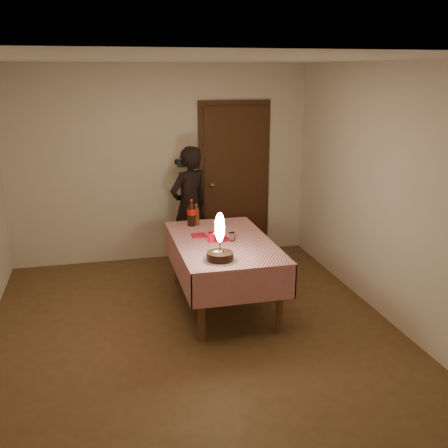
{
  "coord_description": "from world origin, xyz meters",
  "views": [
    {
      "loc": [
        -0.85,
        -4.65,
        2.5
      ],
      "look_at": [
        0.42,
        0.47,
        0.95
      ],
      "focal_mm": 42.0,
      "sensor_mm": 36.0,
      "label": 1
    }
  ],
  "objects": [
    {
      "name": "ground",
      "position": [
        0.0,
        0.0,
        0.0
      ],
      "size": [
        4.0,
        4.5,
        0.01
      ],
      "primitive_type": "cube",
      "color": "brown",
      "rests_on": "ground"
    },
    {
      "name": "room_shell",
      "position": [
        0.03,
        0.08,
        1.65
      ],
      "size": [
        4.04,
        4.54,
        2.62
      ],
      "color": "beige",
      "rests_on": "ground"
    },
    {
      "name": "dining_table",
      "position": [
        0.42,
        0.52,
        0.65
      ],
      "size": [
        1.02,
        1.72,
        0.75
      ],
      "color": "brown",
      "rests_on": "ground"
    },
    {
      "name": "birthday_cake",
      "position": [
        0.25,
        -0.06,
        0.88
      ],
      "size": [
        0.32,
        0.32,
        0.48
      ],
      "color": "white",
      "rests_on": "dining_table"
    },
    {
      "name": "red_plate",
      "position": [
        0.39,
        0.58,
        0.75
      ],
      "size": [
        0.22,
        0.22,
        0.01
      ],
      "primitive_type": "cylinder",
      "color": "red",
      "rests_on": "dining_table"
    },
    {
      "name": "red_cup",
      "position": [
        0.29,
        0.52,
        0.8
      ],
      "size": [
        0.08,
        0.08,
        0.1
      ],
      "primitive_type": "cylinder",
      "color": "red",
      "rests_on": "dining_table"
    },
    {
      "name": "clear_cup",
      "position": [
        0.51,
        0.5,
        0.79
      ],
      "size": [
        0.07,
        0.07,
        0.09
      ],
      "primitive_type": "cylinder",
      "color": "silver",
      "rests_on": "dining_table"
    },
    {
      "name": "napkin_stack",
      "position": [
        0.2,
        0.73,
        0.76
      ],
      "size": [
        0.15,
        0.15,
        0.02
      ],
      "primitive_type": "cube",
      "color": "maroon",
      "rests_on": "dining_table"
    },
    {
      "name": "cola_bottle",
      "position": [
        0.2,
        1.16,
        0.9
      ],
      "size": [
        0.1,
        0.1,
        0.32
      ],
      "color": "black",
      "rests_on": "dining_table"
    },
    {
      "name": "amber_bottle_left",
      "position": [
        0.26,
        1.18,
        0.87
      ],
      "size": [
        0.06,
        0.06,
        0.25
      ],
      "color": "#58280F",
      "rests_on": "dining_table"
    },
    {
      "name": "photographer",
      "position": [
        0.3,
        1.85,
        0.8
      ],
      "size": [
        0.69,
        0.61,
        1.59
      ],
      "color": "black",
      "rests_on": "ground"
    }
  ]
}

